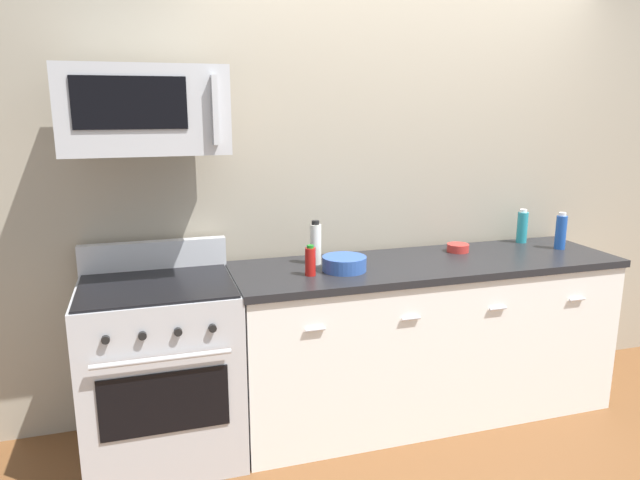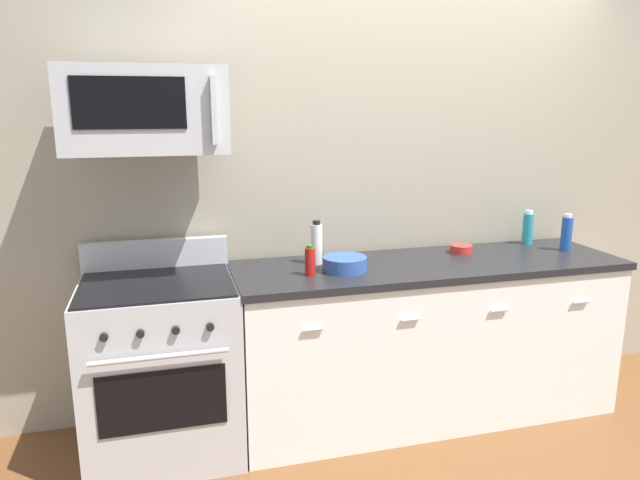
{
  "view_description": "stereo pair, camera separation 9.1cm",
  "coord_description": "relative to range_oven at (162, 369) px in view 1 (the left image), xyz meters",
  "views": [
    {
      "loc": [
        -1.5,
        -2.83,
        1.77
      ],
      "look_at": [
        -0.65,
        -0.05,
        1.1
      ],
      "focal_mm": 32.64,
      "sensor_mm": 36.0,
      "label": 1
    },
    {
      "loc": [
        -1.42,
        -2.86,
        1.77
      ],
      "look_at": [
        -0.65,
        -0.05,
        1.1
      ],
      "focal_mm": 32.64,
      "sensor_mm": 36.0,
      "label": 2
    }
  ],
  "objects": [
    {
      "name": "ground_plane",
      "position": [
        1.47,
        -0.0,
        -0.47
      ],
      "size": [
        6.34,
        6.34,
        0.0
      ],
      "primitive_type": "plane",
      "color": "brown"
    },
    {
      "name": "back_wall",
      "position": [
        1.47,
        0.41,
        0.88
      ],
      "size": [
        5.29,
        0.1,
        2.7
      ],
      "primitive_type": "cube",
      "color": "#9E937F",
      "rests_on": "ground_plane"
    },
    {
      "name": "counter_unit",
      "position": [
        1.47,
        -0.0,
        -0.01
      ],
      "size": [
        2.2,
        0.66,
        0.92
      ],
      "color": "white",
      "rests_on": "ground_plane"
    },
    {
      "name": "range_oven",
      "position": [
        0.0,
        0.0,
        0.0
      ],
      "size": [
        0.76,
        0.69,
        1.07
      ],
      "color": "#B7BABF",
      "rests_on": "ground_plane"
    },
    {
      "name": "microwave",
      "position": [
        0.0,
        0.04,
        1.28
      ],
      "size": [
        0.74,
        0.44,
        0.4
      ],
      "color": "#B7BABF"
    },
    {
      "name": "bottle_dish_soap",
      "position": [
        2.25,
        0.23,
        0.55
      ],
      "size": [
        0.07,
        0.07,
        0.21
      ],
      "color": "teal",
      "rests_on": "countertop_slab"
    },
    {
      "name": "bottle_soda_blue",
      "position": [
        2.37,
        0.02,
        0.56
      ],
      "size": [
        0.06,
        0.06,
        0.22
      ],
      "color": "#1E4CA5",
      "rests_on": "countertop_slab"
    },
    {
      "name": "bottle_vinegar_white",
      "position": [
        0.85,
        0.13,
        0.57
      ],
      "size": [
        0.06,
        0.06,
        0.24
      ],
      "color": "silver",
      "rests_on": "countertop_slab"
    },
    {
      "name": "bottle_hot_sauce_red",
      "position": [
        0.76,
        -0.08,
        0.53
      ],
      "size": [
        0.05,
        0.05,
        0.16
      ],
      "color": "#B21914",
      "rests_on": "countertop_slab"
    },
    {
      "name": "bowl_blue_mixing",
      "position": [
        0.96,
        -0.05,
        0.49
      ],
      "size": [
        0.23,
        0.23,
        0.08
      ],
      "color": "#2D519E",
      "rests_on": "countertop_slab"
    },
    {
      "name": "bowl_red_small",
      "position": [
        1.74,
        0.14,
        0.48
      ],
      "size": [
        0.13,
        0.13,
        0.05
      ],
      "color": "#B72D28",
      "rests_on": "countertop_slab"
    }
  ]
}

